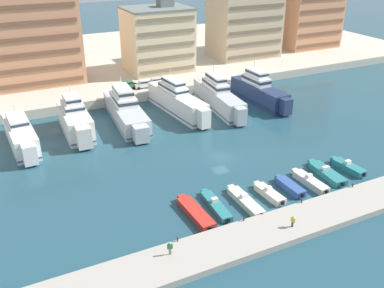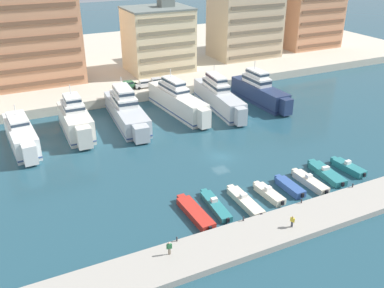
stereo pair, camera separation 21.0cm
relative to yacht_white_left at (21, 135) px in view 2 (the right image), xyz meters
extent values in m
plane|color=#234C5B|center=(29.25, -18.81, -2.19)|extent=(400.00, 400.00, 0.00)
cube|color=beige|center=(29.25, 47.25, -1.19)|extent=(180.00, 70.00, 1.99)
cube|color=#A8A399|center=(29.25, -39.46, -1.75)|extent=(120.00, 6.07, 0.86)
cube|color=white|center=(-0.01, 0.24, -0.26)|extent=(4.61, 15.04, 3.85)
cube|color=white|center=(0.41, -8.05, -0.17)|extent=(2.22, 2.04, 3.27)
cube|color=#334C7F|center=(-0.01, 0.24, -1.51)|extent=(4.66, 15.19, 0.24)
cube|color=white|center=(-0.07, 1.35, 2.33)|extent=(3.33, 6.39, 1.35)
cube|color=#233342|center=(-0.07, 1.35, 2.47)|extent=(3.37, 6.45, 0.48)
cylinder|color=silver|center=(-0.12, 2.29, 3.91)|extent=(0.16, 0.16, 1.80)
cube|color=white|center=(-0.41, 8.11, -1.13)|extent=(3.33, 1.06, 0.20)
cube|color=silver|center=(9.75, 1.53, 0.00)|extent=(4.78, 13.17, 4.37)
cube|color=silver|center=(9.57, -6.00, 0.11)|extent=(2.51, 2.29, 3.72)
cube|color=#334C7F|center=(9.75, 1.53, -1.42)|extent=(4.82, 13.30, 0.24)
cube|color=white|center=(9.78, 2.51, 2.90)|extent=(3.61, 5.57, 1.43)
cube|color=#233342|center=(9.78, 2.51, 3.05)|extent=(3.66, 5.63, 0.51)
cube|color=white|center=(9.78, 2.51, 4.26)|extent=(2.82, 4.35, 1.29)
cube|color=#233342|center=(9.78, 2.51, 4.39)|extent=(2.85, 4.39, 0.46)
cylinder|color=silver|center=(9.80, 3.34, 5.81)|extent=(0.16, 0.16, 1.80)
cube|color=silver|center=(9.92, 8.52, -0.98)|extent=(3.81, 0.99, 0.20)
cube|color=silver|center=(19.96, 2.92, -0.47)|extent=(6.27, 19.66, 3.43)
cube|color=silver|center=(19.16, -7.82, -0.38)|extent=(2.84, 2.61, 2.92)
cube|color=#334C7F|center=(19.96, 2.92, -1.58)|extent=(6.33, 19.85, 0.24)
cube|color=white|center=(20.07, 4.36, 2.10)|extent=(4.37, 8.39, 1.69)
cube|color=#233342|center=(20.07, 4.36, 2.26)|extent=(4.42, 8.47, 0.61)
cube|color=white|center=(20.07, 4.36, 3.68)|extent=(3.41, 6.54, 1.48)
cube|color=#233342|center=(20.07, 4.36, 3.83)|extent=(3.45, 6.61, 0.53)
cylinder|color=silver|center=(20.16, 5.58, 5.32)|extent=(0.16, 0.16, 1.80)
cube|color=silver|center=(20.71, 13.02, -1.24)|extent=(4.17, 1.20, 0.20)
cube|color=silver|center=(31.00, 2.91, -0.03)|extent=(5.54, 19.24, 4.32)
cube|color=silver|center=(31.93, -7.40, 0.08)|extent=(2.28, 2.11, 3.67)
cube|color=#334C7F|center=(31.00, 2.91, -1.43)|extent=(5.60, 19.44, 0.24)
cube|color=white|center=(30.87, 4.33, 2.80)|extent=(3.71, 8.21, 1.33)
cube|color=#233342|center=(30.87, 4.33, 2.93)|extent=(3.75, 8.29, 0.48)
cube|color=white|center=(30.87, 4.33, 4.07)|extent=(2.89, 6.40, 1.23)
cube|color=#233342|center=(30.87, 4.33, 4.20)|extent=(2.93, 6.47, 0.44)
cylinder|color=silver|center=(30.76, 5.52, 5.59)|extent=(0.16, 0.16, 1.80)
cube|color=silver|center=(30.11, 12.81, -1.00)|extent=(3.34, 1.19, 0.20)
cube|color=silver|center=(39.88, 1.23, -0.17)|extent=(5.51, 19.59, 4.02)
cube|color=silver|center=(38.91, -9.23, -0.07)|extent=(2.22, 2.05, 3.42)
cube|color=#334C7F|center=(39.88, 1.23, -1.48)|extent=(5.56, 19.78, 0.24)
cube|color=white|center=(40.02, 2.67, 2.65)|extent=(3.65, 8.35, 1.63)
cube|color=#233342|center=(40.02, 2.67, 2.81)|extent=(3.70, 8.43, 0.59)
cube|color=white|center=(40.02, 2.67, 4.13)|extent=(2.85, 6.51, 1.33)
cube|color=#233342|center=(40.02, 2.67, 4.26)|extent=(2.88, 6.58, 0.48)
cylinder|color=silver|center=(40.13, 3.88, 5.69)|extent=(0.16, 0.16, 1.80)
cube|color=silver|center=(40.82, 11.30, -1.08)|extent=(3.25, 1.19, 0.20)
cube|color=navy|center=(49.82, 0.59, -0.22)|extent=(4.34, 16.86, 3.94)
cube|color=navy|center=(50.06, -8.67, -0.12)|extent=(2.20, 2.01, 3.35)
cube|color=#192347|center=(49.82, 0.59, -1.50)|extent=(4.38, 17.03, 0.24)
cube|color=white|center=(49.79, 1.85, 2.61)|extent=(3.23, 7.12, 1.72)
cube|color=#233342|center=(49.79, 1.85, 2.79)|extent=(3.27, 7.19, 0.62)
cube|color=white|center=(49.79, 1.85, 4.14)|extent=(2.52, 5.55, 1.33)
cube|color=#233342|center=(49.79, 1.85, 4.27)|extent=(2.55, 5.61, 0.48)
cylinder|color=silver|center=(49.76, 2.90, 5.71)|extent=(0.16, 0.16, 1.80)
cube|color=navy|center=(49.60, 9.42, -1.10)|extent=(3.34, 0.99, 0.20)
cube|color=red|center=(17.86, -32.11, -1.72)|extent=(2.17, 7.48, 0.94)
cube|color=red|center=(17.74, -28.00, -1.72)|extent=(1.10, 0.91, 0.79)
cube|color=black|center=(17.97, -36.00, -1.57)|extent=(0.37, 0.29, 0.60)
cube|color=teal|center=(21.14, -31.64, -1.82)|extent=(2.06, 7.18, 0.74)
cube|color=teal|center=(21.40, -27.79, -1.82)|extent=(0.92, 0.77, 0.62)
cube|color=silver|center=(21.17, -31.11, -1.17)|extent=(0.91, 0.66, 0.56)
cube|color=#283847|center=(21.19, -30.83, -1.09)|extent=(0.80, 0.13, 0.34)
cube|color=black|center=(20.88, -35.36, -1.67)|extent=(0.38, 0.30, 0.60)
cube|color=beige|center=(25.21, -32.65, -1.75)|extent=(1.83, 7.21, 0.87)
cube|color=beige|center=(25.26, -28.71, -1.75)|extent=(0.97, 0.80, 0.74)
cube|color=silver|center=(25.22, -32.11, -1.04)|extent=(0.97, 0.61, 0.55)
cube|color=#283847|center=(25.22, -31.84, -0.96)|extent=(0.87, 0.09, 0.33)
cube|color=black|center=(25.17, -36.43, -1.60)|extent=(0.36, 0.28, 0.60)
cube|color=beige|center=(29.29, -32.51, -1.72)|extent=(1.88, 5.35, 0.94)
cube|color=beige|center=(29.14, -29.55, -1.72)|extent=(0.92, 0.77, 0.79)
cube|color=silver|center=(29.27, -32.11, -0.98)|extent=(0.91, 0.65, 0.53)
cube|color=#283847|center=(29.26, -31.84, -0.90)|extent=(0.81, 0.12, 0.32)
cube|color=black|center=(29.44, -35.32, -1.57)|extent=(0.37, 0.30, 0.60)
cube|color=#33569E|center=(33.07, -32.32, -1.69)|extent=(1.70, 5.06, 1.00)
cube|color=#33569E|center=(33.06, -29.46, -1.69)|extent=(0.92, 0.76, 0.85)
cube|color=black|center=(33.09, -35.02, -1.54)|extent=(0.36, 0.28, 0.60)
cube|color=beige|center=(36.60, -32.52, -1.68)|extent=(1.76, 6.37, 1.02)
cube|color=beige|center=(36.53, -29.02, -1.68)|extent=(0.92, 0.76, 0.86)
cube|color=silver|center=(36.59, -32.04, -0.89)|extent=(0.91, 0.62, 0.56)
cube|color=#283847|center=(36.58, -31.76, -0.80)|extent=(0.82, 0.10, 0.34)
cube|color=black|center=(36.66, -35.87, -1.53)|extent=(0.37, 0.29, 0.60)
cube|color=teal|center=(40.61, -31.60, -1.72)|extent=(2.69, 7.03, 0.92)
cube|color=teal|center=(40.95, -27.76, -1.72)|extent=(1.24, 1.04, 0.78)
cube|color=silver|center=(40.66, -31.09, -1.01)|extent=(1.21, 0.70, 0.51)
cube|color=#283847|center=(40.68, -30.81, -0.93)|extent=(1.06, 0.17, 0.31)
cube|color=black|center=(40.30, -35.21, -1.57)|extent=(0.38, 0.31, 0.60)
cube|color=teal|center=(44.94, -31.72, -1.67)|extent=(2.16, 5.57, 1.02)
cube|color=teal|center=(44.71, -28.65, -1.67)|extent=(1.02, 0.86, 0.87)
cube|color=silver|center=(44.91, -31.31, -0.88)|extent=(1.00, 0.67, 0.56)
cube|color=#283847|center=(44.89, -31.03, -0.80)|extent=(0.88, 0.15, 0.34)
cube|color=black|center=(45.17, -34.62, -1.52)|extent=(0.38, 0.31, 0.60)
cube|color=#2D6642|center=(24.82, 16.50, 0.53)|extent=(4.11, 1.72, 0.80)
cube|color=#2D6642|center=(24.97, 16.50, 1.27)|extent=(2.11, 1.57, 0.68)
cube|color=#1E2833|center=(24.97, 16.50, 1.27)|extent=(2.07, 1.59, 0.37)
cylinder|color=black|center=(23.48, 15.64, 0.13)|extent=(0.64, 0.22, 0.64)
cylinder|color=black|center=(23.47, 17.34, 0.13)|extent=(0.64, 0.22, 0.64)
cylinder|color=black|center=(26.18, 15.66, 0.13)|extent=(0.64, 0.22, 0.64)
cylinder|color=black|center=(26.17, 17.36, 0.13)|extent=(0.64, 0.22, 0.64)
cube|color=white|center=(28.32, 15.62, 0.53)|extent=(4.16, 1.85, 0.80)
cube|color=white|center=(28.47, 15.61, 1.27)|extent=(2.16, 1.64, 0.68)
cube|color=#1E2833|center=(28.47, 15.61, 1.27)|extent=(2.11, 1.65, 0.37)
cylinder|color=black|center=(26.94, 14.82, 0.13)|extent=(0.65, 0.24, 0.64)
cylinder|color=black|center=(27.01, 16.52, 0.13)|extent=(0.65, 0.24, 0.64)
cylinder|color=black|center=(29.64, 14.72, 0.13)|extent=(0.65, 0.24, 0.64)
cylinder|color=black|center=(29.70, 16.42, 0.13)|extent=(0.65, 0.24, 0.64)
cube|color=#B7BCC1|center=(31.48, 16.00, 0.53)|extent=(4.19, 1.94, 0.80)
cube|color=#B7BCC1|center=(31.62, 15.99, 1.27)|extent=(2.19, 1.68, 0.68)
cube|color=#1E2833|center=(31.62, 15.99, 1.27)|extent=(2.15, 1.69, 0.37)
cylinder|color=black|center=(30.08, 15.23, 0.13)|extent=(0.65, 0.26, 0.64)
cylinder|color=black|center=(30.18, 16.92, 0.13)|extent=(0.65, 0.26, 0.64)
cylinder|color=black|center=(32.77, 15.07, 0.13)|extent=(0.65, 0.26, 0.64)
cylinder|color=black|center=(32.87, 16.77, 0.13)|extent=(0.65, 0.26, 0.64)
cube|color=red|center=(34.62, 15.93, 0.53)|extent=(4.15, 1.81, 0.80)
cube|color=red|center=(34.77, 15.93, 1.27)|extent=(2.14, 1.62, 0.68)
cube|color=#1E2833|center=(34.77, 15.93, 1.27)|extent=(2.10, 1.63, 0.37)
cylinder|color=black|center=(33.29, 15.04, 0.13)|extent=(0.65, 0.24, 0.64)
cylinder|color=black|center=(33.24, 16.74, 0.13)|extent=(0.65, 0.24, 0.64)
cylinder|color=black|center=(35.99, 15.12, 0.13)|extent=(0.65, 0.24, 0.64)
cylinder|color=black|center=(35.94, 16.82, 0.13)|extent=(0.65, 0.24, 0.64)
cube|color=tan|center=(7.18, 33.37, 11.37)|extent=(21.00, 17.71, 23.12)
cube|color=brown|center=(7.18, 24.41, 1.46)|extent=(19.32, 0.24, 0.90)
cube|color=brown|center=(7.18, 24.41, 4.76)|extent=(19.32, 0.24, 0.90)
cube|color=brown|center=(7.18, 24.41, 8.06)|extent=(19.32, 0.24, 0.90)
cube|color=brown|center=(7.18, 24.41, 11.37)|extent=(19.32, 0.24, 0.90)
cube|color=brown|center=(7.18, 24.41, 14.67)|extent=(19.32, 0.24, 0.90)
cube|color=brown|center=(7.18, 24.41, 17.97)|extent=(19.32, 0.24, 0.90)
cube|color=beige|center=(37.21, 28.17, 7.46)|extent=(15.81, 12.48, 15.31)
cube|color=#7E7359|center=(37.21, 21.83, 1.34)|extent=(14.55, 0.24, 0.90)
cube|color=#7E7359|center=(37.21, 21.83, 4.40)|extent=(14.55, 0.24, 0.90)
cube|color=#7E7359|center=(37.21, 21.83, 7.46)|extent=(14.55, 0.24, 0.90)
cube|color=#7E7359|center=(37.21, 21.83, 10.53)|extent=(14.55, 0.24, 0.90)
cube|color=#7E7359|center=(37.21, 21.83, 13.59)|extent=(14.55, 0.24, 0.90)
cube|color=slate|center=(37.21, 28.17, 15.32)|extent=(16.13, 12.73, 0.40)
cube|color=slate|center=(39.58, 28.17, 16.52)|extent=(3.60, 3.20, 2.00)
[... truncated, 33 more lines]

